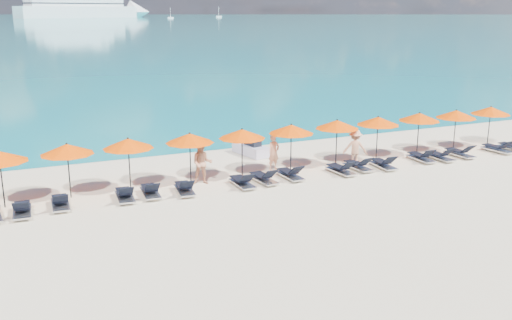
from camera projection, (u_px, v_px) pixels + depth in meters
name	position (u px, v px, depth m)	size (l,w,h in m)	color
ground	(288.00, 209.00, 21.72)	(1400.00, 1400.00, 0.00)	beige
sea	(7.00, 17.00, 605.72)	(1600.00, 1300.00, 0.01)	#1FA9B2
cruise_ship	(90.00, 7.00, 562.53)	(142.04, 75.72, 40.11)	white
sailboat_near	(171.00, 17.00, 512.15)	(5.28, 1.76, 9.68)	white
sailboat_far	(219.00, 16.00, 599.11)	(6.01, 2.00, 11.02)	white
jetski	(251.00, 149.00, 29.70)	(1.28, 2.41, 0.81)	silver
beachgoer_a	(274.00, 152.00, 26.81)	(0.62, 0.41, 1.70)	tan
beachgoer_b	(202.00, 163.00, 24.60)	(0.90, 0.52, 1.85)	tan
beachgoer_c	(355.00, 148.00, 27.53)	(1.15, 0.53, 1.78)	tan
umbrella_3	(67.00, 149.00, 22.49)	(2.10, 2.10, 2.28)	black
umbrella_4	(128.00, 143.00, 23.44)	(2.10, 2.10, 2.28)	black
umbrella_5	(190.00, 138.00, 24.42)	(2.10, 2.10, 2.28)	black
umbrella_6	(242.00, 134.00, 25.29)	(2.10, 2.10, 2.28)	black
umbrella_7	(291.00, 129.00, 26.28)	(2.10, 2.10, 2.28)	black
umbrella_8	(337.00, 124.00, 27.36)	(2.10, 2.10, 2.28)	black
umbrella_9	(378.00, 121.00, 28.21)	(2.10, 2.10, 2.28)	black
umbrella_10	(419.00, 117.00, 29.27)	(2.10, 2.10, 2.28)	black
umbrella_11	(456.00, 114.00, 30.06)	(2.10, 2.10, 2.28)	black
umbrella_12	(491.00, 111.00, 31.15)	(2.10, 2.10, 2.28)	black
lounger_4	(22.00, 209.00, 20.95)	(0.71, 1.73, 0.66)	silver
lounger_5	(60.00, 202.00, 21.73)	(0.68, 1.72, 0.66)	silver
lounger_6	(125.00, 195.00, 22.63)	(0.73, 1.74, 0.66)	silver
lounger_7	(150.00, 191.00, 23.11)	(0.73, 1.74, 0.66)	silver
lounger_8	(185.00, 188.00, 23.46)	(0.79, 1.75, 0.66)	silver
lounger_9	(242.00, 182.00, 24.35)	(0.65, 1.71, 0.66)	silver
lounger_10	(264.00, 178.00, 24.91)	(0.77, 1.75, 0.66)	silver
lounger_11	(290.00, 174.00, 25.51)	(0.68, 1.72, 0.66)	silver
lounger_12	(341.00, 169.00, 26.26)	(0.76, 1.75, 0.66)	silver
lounger_13	(358.00, 165.00, 26.91)	(0.74, 1.74, 0.66)	silver
lounger_14	(383.00, 164.00, 27.19)	(0.75, 1.74, 0.66)	silver
lounger_15	(421.00, 157.00, 28.46)	(0.69, 1.72, 0.66)	silver
lounger_16	(440.00, 156.00, 28.69)	(0.67, 1.72, 0.66)	silver
lounger_17	(460.00, 153.00, 29.31)	(0.70, 1.73, 0.66)	silver
lounger_18	(498.00, 148.00, 30.24)	(0.78, 1.75, 0.66)	silver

